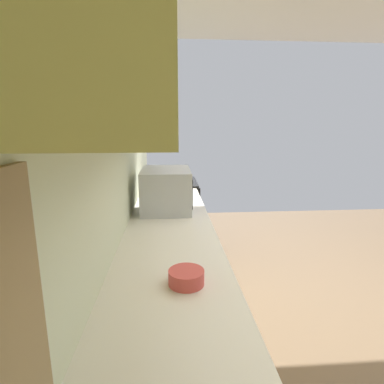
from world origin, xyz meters
The scene contains 8 objects.
ground_plane centered at (0.00, 0.00, 0.00)m, with size 6.79×6.79×0.00m, color brown.
wall_back centered at (0.00, 1.71, 1.31)m, with size 4.36×0.12×2.62m, color beige.
counter_run centered at (-0.38, 1.36, 0.45)m, with size 3.46×0.61×0.90m.
upper_cabinets centered at (-0.38, 1.49, 1.88)m, with size 2.26×0.31×0.65m.
oven_range centered at (1.68, 1.33, 0.47)m, with size 0.68×0.65×1.08m.
microwave centered at (0.54, 1.37, 1.07)m, with size 0.54×0.40×0.33m.
bowl centered at (-0.67, 1.28, 0.94)m, with size 0.16×0.16×0.06m.
kettle centered at (0.99, 1.28, 0.98)m, with size 0.17×0.12×0.18m.
Camera 1 is at (-1.87, 1.35, 1.58)m, focal length 28.14 mm.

